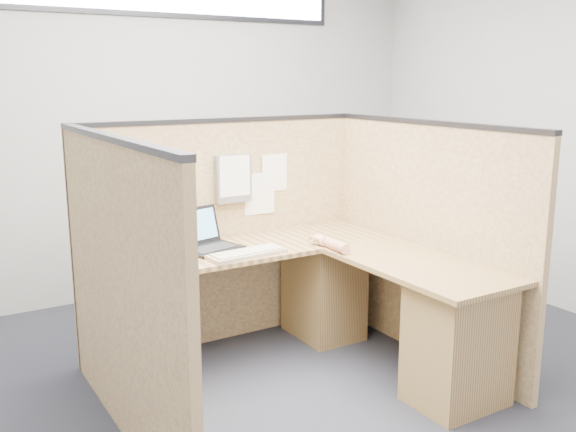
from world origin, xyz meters
TOP-DOWN VIEW (x-y plane):
  - floor at (0.00, 0.00)m, footprint 5.00×5.00m
  - wall_back at (0.00, 2.25)m, footprint 5.00×0.00m
  - cubicle_partitions at (0.00, 0.43)m, footprint 2.06×1.83m
  - l_desk at (0.18, 0.29)m, footprint 1.95×1.75m
  - laptop at (-0.23, 0.77)m, footprint 0.39×0.40m
  - keyboard at (-0.11, 0.48)m, footprint 0.50×0.21m
  - mouse at (0.41, 0.48)m, footprint 0.11×0.09m
  - hand_forearm at (0.42, 0.35)m, footprint 0.10×0.35m
  - blue_poster at (-0.68, 0.97)m, footprint 0.17×0.01m
  - american_flag at (-0.60, 0.96)m, footprint 0.22×0.01m
  - file_holder at (0.04, 0.94)m, footprint 0.25×0.05m
  - paper_left at (0.38, 0.97)m, footprint 0.20×0.02m
  - paper_right at (0.25, 0.97)m, footprint 0.22×0.01m

SIDE VIEW (x-z plane):
  - floor at x=0.00m, z-range 0.00..0.00m
  - l_desk at x=0.18m, z-range 0.03..0.76m
  - keyboard at x=-0.11m, z-range 0.73..0.76m
  - mouse at x=0.41m, z-range 0.73..0.77m
  - hand_forearm at x=0.42m, z-range 0.73..0.80m
  - cubicle_partitions at x=0.00m, z-range 0.00..1.53m
  - laptop at x=-0.23m, z-range 0.67..0.92m
  - paper_right at x=0.25m, z-range 0.86..1.15m
  - file_holder at x=0.04m, z-range 0.97..1.29m
  - paper_left at x=0.38m, z-range 1.01..1.27m
  - american_flag at x=-0.60m, z-range 1.02..1.39m
  - blue_poster at x=-0.68m, z-range 1.19..1.42m
  - wall_back at x=0.00m, z-range -1.10..3.90m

